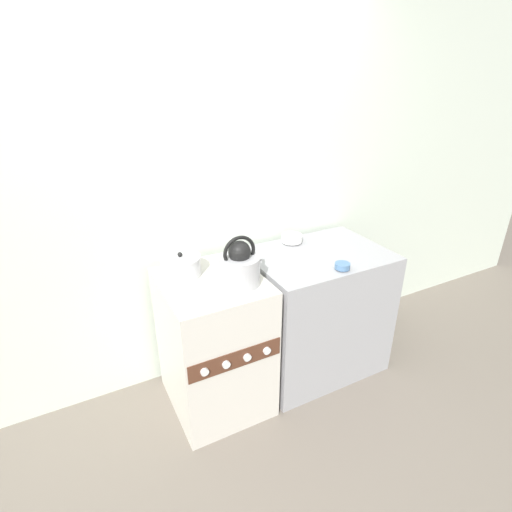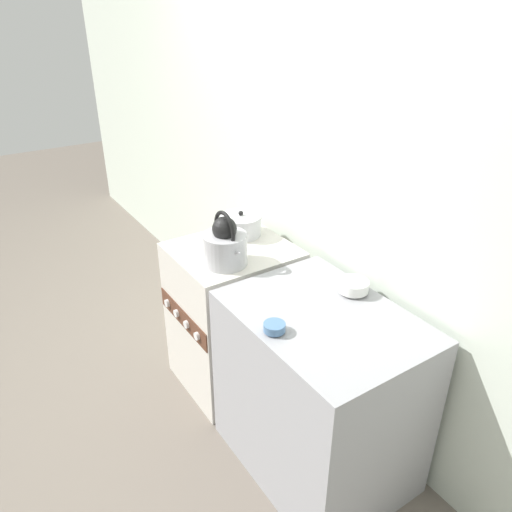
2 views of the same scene
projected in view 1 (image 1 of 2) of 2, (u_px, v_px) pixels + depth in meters
ground_plane at (238, 432)px, 2.39m from camera, size 12.00×12.00×0.00m
wall_back at (183, 200)px, 2.44m from camera, size 7.00×0.06×2.50m
stove at (215, 343)px, 2.46m from camera, size 0.57×0.65×0.89m
counter at (315, 311)px, 2.79m from camera, size 0.89×0.65×0.89m
kettle at (240, 266)px, 2.18m from camera, size 0.28×0.23×0.29m
cooking_pot at (181, 266)px, 2.30m from camera, size 0.24×0.24×0.15m
enamel_bowl at (292, 238)px, 2.74m from camera, size 0.14×0.14×0.06m
small_ceramic_bowl at (342, 266)px, 2.38m from camera, size 0.09×0.09×0.04m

